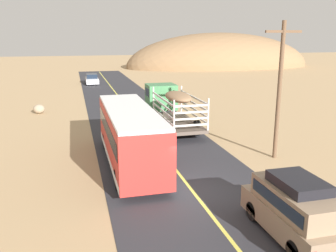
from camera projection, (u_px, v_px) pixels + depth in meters
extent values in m
plane|color=tan|center=(191.00, 190.00, 17.12)|extent=(240.00, 240.00, 0.00)
cube|color=#2D2D33|center=(191.00, 190.00, 17.12)|extent=(8.00, 120.00, 0.02)
cube|color=#D8CC4C|center=(191.00, 190.00, 17.12)|extent=(0.16, 117.60, 0.00)
cube|color=#8C7259|center=(293.00, 219.00, 13.03)|extent=(1.90, 4.60, 0.90)
cube|color=#8C7259|center=(298.00, 199.00, 12.69)|extent=(1.75, 3.59, 0.80)
cube|color=#192333|center=(298.00, 198.00, 12.68)|extent=(1.79, 3.22, 0.44)
cube|color=black|center=(298.00, 183.00, 12.59)|extent=(1.42, 2.07, 0.36)
cylinder|color=black|center=(253.00, 211.00, 14.24)|extent=(0.26, 0.76, 0.76)
cylinder|color=black|center=(290.00, 206.00, 14.64)|extent=(0.26, 0.76, 0.76)
cylinder|color=black|center=(296.00, 252.00, 11.57)|extent=(0.26, 0.76, 0.76)
cube|color=#3F7F4C|center=(161.00, 97.00, 32.08)|extent=(2.50, 2.20, 2.20)
cube|color=#192333|center=(161.00, 92.00, 31.97)|extent=(2.53, 1.54, 0.70)
cube|color=brown|center=(178.00, 123.00, 27.28)|extent=(2.50, 6.40, 0.24)
cylinder|color=silver|center=(153.00, 100.00, 29.64)|extent=(0.12, 0.12, 2.20)
cylinder|color=silver|center=(181.00, 99.00, 30.22)|extent=(0.12, 0.12, 2.20)
cylinder|color=silver|center=(174.00, 116.00, 23.74)|extent=(0.12, 0.12, 2.20)
cylinder|color=silver|center=(208.00, 114.00, 24.33)|extent=(0.12, 0.12, 2.20)
cube|color=silver|center=(162.00, 116.00, 26.85)|extent=(0.08, 6.30, 0.12)
cube|color=silver|center=(193.00, 114.00, 27.44)|extent=(0.08, 6.30, 0.12)
cube|color=silver|center=(191.00, 125.00, 24.18)|extent=(2.40, 0.08, 0.12)
cube|color=silver|center=(162.00, 110.00, 26.74)|extent=(0.08, 6.30, 0.12)
cube|color=silver|center=(193.00, 109.00, 27.33)|extent=(0.08, 6.30, 0.12)
cube|color=silver|center=(191.00, 119.00, 24.07)|extent=(2.40, 0.08, 0.12)
cube|color=silver|center=(162.00, 105.00, 26.63)|extent=(0.08, 6.30, 0.12)
cube|color=silver|center=(194.00, 103.00, 27.22)|extent=(0.08, 6.30, 0.12)
cube|color=silver|center=(191.00, 112.00, 23.96)|extent=(2.40, 0.08, 0.12)
cube|color=silver|center=(162.00, 99.00, 26.53)|extent=(0.08, 6.30, 0.12)
cube|color=silver|center=(194.00, 97.00, 27.12)|extent=(0.08, 6.30, 0.12)
cube|color=silver|center=(192.00, 106.00, 23.86)|extent=(2.40, 0.08, 0.12)
ellipsoid|color=#8C6B4C|center=(178.00, 97.00, 26.80)|extent=(1.75, 3.84, 0.70)
cylinder|color=black|center=(149.00, 111.00, 32.12)|extent=(0.32, 1.10, 1.10)
cylinder|color=black|center=(173.00, 110.00, 32.65)|extent=(0.32, 1.10, 1.10)
cylinder|color=black|center=(168.00, 130.00, 25.85)|extent=(0.32, 1.10, 1.10)
cylinder|color=black|center=(197.00, 128.00, 26.38)|extent=(0.32, 1.10, 1.10)
cube|color=red|center=(130.00, 135.00, 20.10)|extent=(2.50, 10.00, 2.70)
cube|color=white|center=(129.00, 110.00, 19.76)|extent=(2.45, 9.80, 0.16)
cube|color=#192333|center=(130.00, 127.00, 19.99)|extent=(2.54, 9.20, 0.80)
cube|color=silver|center=(131.00, 155.00, 20.38)|extent=(2.53, 9.80, 0.36)
cylinder|color=black|center=(106.00, 141.00, 23.18)|extent=(0.30, 1.00, 1.00)
cylinder|color=black|center=(140.00, 139.00, 23.71)|extent=(0.30, 1.00, 1.00)
cylinder|color=black|center=(118.00, 179.00, 17.08)|extent=(0.30, 1.00, 1.00)
cylinder|color=black|center=(163.00, 175.00, 17.61)|extent=(0.30, 1.00, 1.00)
cube|color=silver|center=(92.00, 80.00, 54.28)|extent=(1.80, 4.40, 0.70)
cube|color=#192333|center=(92.00, 76.00, 54.22)|extent=(1.53, 2.20, 0.60)
cylinder|color=black|center=(86.00, 81.00, 55.37)|extent=(0.22, 0.66, 0.66)
cylinder|color=black|center=(97.00, 80.00, 55.76)|extent=(0.22, 0.66, 0.66)
cylinder|color=black|center=(87.00, 83.00, 52.90)|extent=(0.22, 0.66, 0.66)
cylinder|color=black|center=(98.00, 83.00, 53.28)|extent=(0.22, 0.66, 0.66)
cylinder|color=brown|center=(279.00, 92.00, 20.74)|extent=(0.24, 0.24, 7.91)
cube|color=brown|center=(284.00, 31.00, 19.92)|extent=(2.20, 0.14, 0.14)
ellipsoid|color=gray|center=(39.00, 109.00, 33.79)|extent=(1.03, 0.90, 0.86)
ellipsoid|color=olive|center=(219.00, 67.00, 83.76)|extent=(43.43, 20.26, 15.40)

